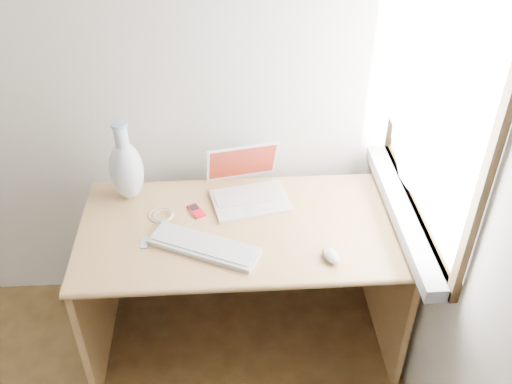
{
  "coord_description": "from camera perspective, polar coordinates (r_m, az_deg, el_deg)",
  "views": [
    {
      "loc": [
        0.97,
        -0.49,
        2.26
      ],
      "look_at": [
        1.09,
        1.35,
        0.88
      ],
      "focal_mm": 40.0,
      "sensor_mm": 36.0,
      "label": 1
    }
  ],
  "objects": [
    {
      "name": "remote",
      "position": [
        2.34,
        -11.08,
        -4.95
      ],
      "size": [
        0.03,
        0.07,
        0.01
      ],
      "primitive_type": "cube",
      "rotation": [
        0.0,
        0.0,
        -0.06
      ],
      "color": "silver",
      "rests_on": "desk"
    },
    {
      "name": "desk",
      "position": [
        2.58,
        -1.36,
        -5.75
      ],
      "size": [
        1.36,
        0.68,
        0.72
      ],
      "color": "tan",
      "rests_on": "floor"
    },
    {
      "name": "mouse",
      "position": [
        2.24,
        7.52,
        -6.3
      ],
      "size": [
        0.09,
        0.11,
        0.03
      ],
      "primitive_type": "ellipsoid",
      "rotation": [
        0.0,
        0.0,
        0.36
      ],
      "color": "white",
      "rests_on": "desk"
    },
    {
      "name": "window",
      "position": [
        2.17,
        17.03,
        8.3
      ],
      "size": [
        0.11,
        0.99,
        1.1
      ],
      "color": "white",
      "rests_on": "right_wall"
    },
    {
      "name": "laptop",
      "position": [
        2.51,
        -0.62,
        0.47
      ],
      "size": [
        0.36,
        0.33,
        0.22
      ],
      "rotation": [
        0.0,
        0.0,
        0.19
      ],
      "color": "white",
      "rests_on": "desk"
    },
    {
      "name": "external_keyboard",
      "position": [
        2.28,
        -5.22,
        -5.4
      ],
      "size": [
        0.46,
        0.32,
        0.02
      ],
      "rotation": [
        0.0,
        0.0,
        -0.45
      ],
      "color": "silver",
      "rests_on": "desk"
    },
    {
      "name": "ipod",
      "position": [
        2.47,
        -6.01,
        -1.87
      ],
      "size": [
        0.09,
        0.11,
        0.01
      ],
      "rotation": [
        0.0,
        0.0,
        0.48
      ],
      "color": "red",
      "rests_on": "desk"
    },
    {
      "name": "cable_coil",
      "position": [
        2.47,
        -9.45,
        -2.27
      ],
      "size": [
        0.11,
        0.11,
        0.01
      ],
      "primitive_type": "torus",
      "rotation": [
        0.0,
        0.0,
        0.07
      ],
      "color": "silver",
      "rests_on": "desk"
    },
    {
      "name": "vase",
      "position": [
        2.52,
        -12.86,
        2.33
      ],
      "size": [
        0.15,
        0.15,
        0.37
      ],
      "color": "white",
      "rests_on": "desk"
    }
  ]
}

